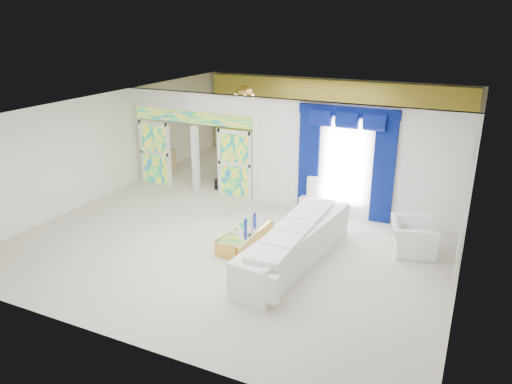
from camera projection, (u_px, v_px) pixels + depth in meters
The scene contains 22 objects.
floor at pixel (265, 215), 13.23m from camera, with size 12.00×12.00×0.00m, color #B7AF9E.
dividing_wall at pixel (356, 162), 12.71m from camera, with size 5.70×0.18×3.00m, color white.
dividing_header at pixel (191, 101), 14.30m from camera, with size 4.30×0.18×0.55m, color white.
stained_panel_left at pixel (155, 153), 15.46m from camera, with size 0.95×0.04×2.00m, color #994C3F.
stained_panel_right at pixel (235, 164), 14.32m from camera, with size 0.95×0.04×2.00m, color #994C3F.
stained_transom at pixel (192, 118), 14.46m from camera, with size 4.00×0.05×0.35m, color #994C3F.
window_pane at pixel (346, 164), 12.74m from camera, with size 1.00×0.02×2.30m, color white.
blue_drape_left at pixel (309, 161), 13.14m from camera, with size 0.55×0.10×2.80m, color #031448.
blue_drape_right at pixel (384, 171), 12.34m from camera, with size 0.55×0.10×2.80m, color #031448.
blue_pelmet at pixel (349, 112), 12.25m from camera, with size 2.60×0.12×0.25m, color #031448.
wall_mirror at pixel (467, 201), 9.87m from camera, with size 0.04×2.70×1.90m, color white.
gold_curtains at pixel (332, 121), 17.74m from camera, with size 9.70×0.12×2.90m, color gold.
white_sofa at pixel (295, 246), 10.57m from camera, with size 0.85×3.97×0.76m, color white.
coffee_table at pixel (246, 238), 11.43m from camera, with size 0.56×1.68×0.37m, color gold.
console_table at pixel (323, 207), 13.21m from camera, with size 1.29×0.41×0.43m, color white.
table_lamp at pixel (313, 188), 13.16m from camera, with size 0.36×0.36×0.58m, color white.
armchair at pixel (413, 237), 11.06m from camera, with size 1.12×0.98×0.73m, color white.
grand_piano at pixel (253, 162), 16.36m from camera, with size 1.48×1.94×0.98m, color black.
piano_bench at pixel (231, 185), 15.11m from camera, with size 0.96×0.37×0.32m, color black.
tv_console at pixel (165, 161), 16.79m from camera, with size 0.55×0.50×0.80m, color tan.
chandelier at pixel (244, 94), 16.15m from camera, with size 0.60×0.60×0.60m, color gold.
decanters at pixel (247, 225), 11.44m from camera, with size 0.10×0.89×0.24m.
Camera 1 is at (5.00, -11.17, 5.07)m, focal length 34.25 mm.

